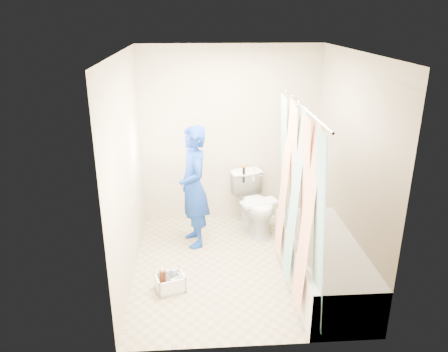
{
  "coord_description": "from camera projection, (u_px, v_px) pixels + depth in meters",
  "views": [
    {
      "loc": [
        -0.47,
        -4.35,
        2.77
      ],
      "look_at": [
        -0.15,
        0.43,
        0.96
      ],
      "focal_mm": 35.0,
      "sensor_mm": 36.0,
      "label": 1
    }
  ],
  "objects": [
    {
      "name": "floor",
      "position": [
        239.0,
        266.0,
        5.08
      ],
      "size": [
        2.6,
        2.6,
        0.0
      ],
      "primitive_type": "plane",
      "color": "tan",
      "rests_on": "ground"
    },
    {
      "name": "plumber",
      "position": [
        194.0,
        187.0,
        5.32
      ],
      "size": [
        0.5,
        0.63,
        1.53
      ],
      "primitive_type": "imported",
      "rotation": [
        0.0,
        0.0,
        -1.3
      ],
      "color": "#103CA6",
      "rests_on": "ground"
    },
    {
      "name": "tank_lid",
      "position": [
        259.0,
        203.0,
        5.65
      ],
      "size": [
        0.51,
        0.34,
        0.04
      ],
      "primitive_type": "cube",
      "rotation": [
        0.0,
        0.0,
        0.31
      ],
      "color": "white",
      "rests_on": "toilet"
    },
    {
      "name": "bathtub",
      "position": [
        323.0,
        263.0,
        4.64
      ],
      "size": [
        0.7,
        1.75,
        0.5
      ],
      "color": "silver",
      "rests_on": "ground"
    },
    {
      "name": "wall_right",
      "position": [
        350.0,
        166.0,
        4.73
      ],
      "size": [
        0.02,
        2.6,
        2.4
      ],
      "primitive_type": "cube",
      "color": "tan",
      "rests_on": "ground"
    },
    {
      "name": "wall_back",
      "position": [
        230.0,
        136.0,
        5.86
      ],
      "size": [
        2.4,
        0.02,
        2.4
      ],
      "primitive_type": "cube",
      "color": "tan",
      "rests_on": "ground"
    },
    {
      "name": "tank_internals",
      "position": [
        246.0,
        173.0,
        5.81
      ],
      "size": [
        0.18,
        0.09,
        0.25
      ],
      "color": "black",
      "rests_on": "toilet"
    },
    {
      "name": "wall_front",
      "position": [
        257.0,
        224.0,
        3.44
      ],
      "size": [
        2.4,
        0.02,
        2.4
      ],
      "primitive_type": "cube",
      "color": "tan",
      "rests_on": "ground"
    },
    {
      "name": "ceiling",
      "position": [
        242.0,
        52.0,
        4.23
      ],
      "size": [
        2.4,
        2.6,
        0.02
      ],
      "primitive_type": "cube",
      "color": "silver",
      "rests_on": "wall_back"
    },
    {
      "name": "shower_curtain",
      "position": [
        296.0,
        199.0,
        4.35
      ],
      "size": [
        0.06,
        1.75,
        1.8
      ],
      "primitive_type": "cube",
      "color": "white",
      "rests_on": "curtain_rod"
    },
    {
      "name": "wall_left",
      "position": [
        127.0,
        171.0,
        4.57
      ],
      "size": [
        0.02,
        2.6,
        2.4
      ],
      "primitive_type": "cube",
      "color": "tan",
      "rests_on": "ground"
    },
    {
      "name": "curtain_rod",
      "position": [
        302.0,
        107.0,
        4.02
      ],
      "size": [
        0.02,
        1.9,
        0.02
      ],
      "primitive_type": "cylinder",
      "rotation": [
        1.57,
        0.0,
        0.0
      ],
      "color": "silver",
      "rests_on": "wall_back"
    },
    {
      "name": "toilet",
      "position": [
        255.0,
        204.0,
        5.78
      ],
      "size": [
        0.64,
        0.85,
        0.77
      ],
      "primitive_type": "imported",
      "rotation": [
        0.0,
        0.0,
        0.31
      ],
      "color": "white",
      "rests_on": "ground"
    },
    {
      "name": "cleaning_caddy",
      "position": [
        171.0,
        283.0,
        4.61
      ],
      "size": [
        0.35,
        0.31,
        0.22
      ],
      "rotation": [
        0.0,
        0.0,
        0.31
      ],
      "color": "white",
      "rests_on": "ground"
    }
  ]
}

